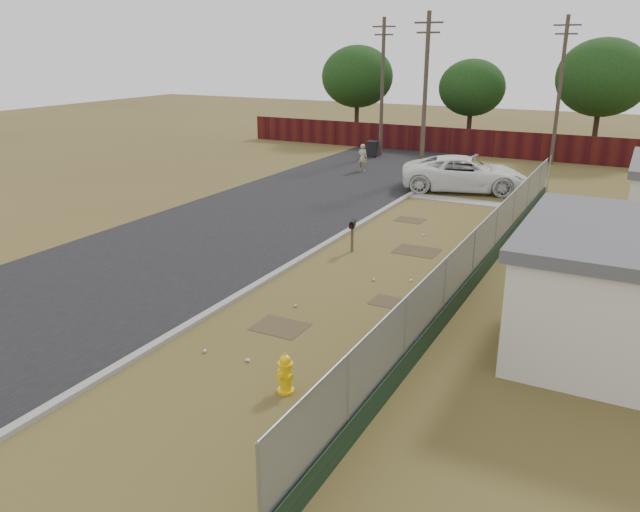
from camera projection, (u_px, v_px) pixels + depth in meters
The scene contains 12 objects.
ground at pixel (378, 275), 20.77m from camera, with size 120.00×120.00×0.00m, color brown.
street at pixel (314, 201), 30.48m from camera, with size 15.10×60.00×0.12m.
chainlink_fence at pixel (481, 257), 20.00m from camera, with size 0.10×27.06×2.02m.
privacy_fence at pixel (436, 140), 44.09m from camera, with size 30.00×0.12×1.80m, color #42110E.
utility_poles at pixel (455, 89), 38.21m from camera, with size 12.60×8.24×9.00m.
horizon_trees at pixel (539, 90), 38.68m from camera, with size 33.32×31.94×7.78m.
fire_hydrant at pixel (285, 374), 13.62m from camera, with size 0.48×0.48×0.95m.
mailbox at pixel (352, 227), 22.79m from camera, with size 0.31×0.53×1.21m.
pickup_truck at pixel (465, 174), 32.50m from camera, with size 2.98×6.46×1.80m, color white.
pedestrian at pixel (363, 158), 37.57m from camera, with size 0.60×0.39×1.65m, color tan.
trash_bin at pixel (372, 149), 42.43m from camera, with size 0.77×0.78×1.08m.
scattered_litter at pixel (339, 295), 19.02m from camera, with size 2.95×12.25×0.07m.
Camera 1 is at (7.31, -18.14, 7.27)m, focal length 35.00 mm.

